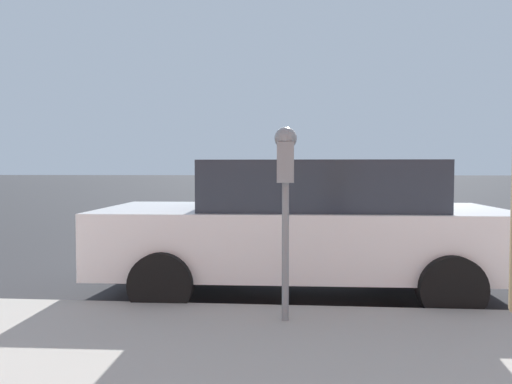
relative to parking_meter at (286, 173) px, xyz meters
The scene contains 3 objects.
ground_plane 3.11m from the parking_meter, 14.01° to the right, with size 220.00×220.00×0.00m, color #333335.
parking_meter is the anchor object (origin of this frame).
car_white 1.67m from the parking_meter, ahead, with size 2.20×4.56×1.55m.
Camera 1 is at (-6.90, 0.57, 1.46)m, focal length 35.00 mm.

